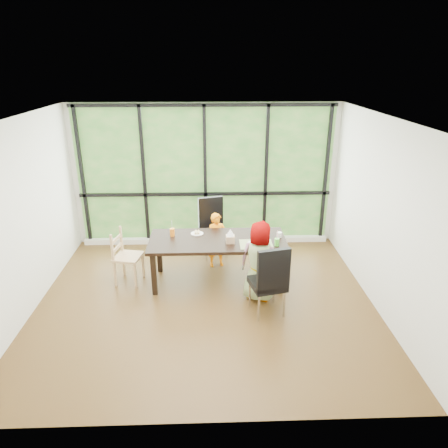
{
  "coord_description": "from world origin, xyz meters",
  "views": [
    {
      "loc": [
        0.09,
        -5.32,
        3.38
      ],
      "look_at": [
        0.3,
        0.5,
        1.05
      ],
      "focal_mm": 32.79,
      "sensor_mm": 36.0,
      "label": 1
    }
  ],
  "objects_px": {
    "chair_interior_leather": "(268,279)",
    "green_cup": "(277,242)",
    "chair_window_leather": "(214,229)",
    "child_toddler": "(217,240)",
    "tissue_box": "(230,239)",
    "orange_cup": "(172,232)",
    "child_older": "(261,261)",
    "plate_far": "(197,234)",
    "chair_end_beech": "(128,257)",
    "plate_near": "(255,244)",
    "dining_table": "(218,260)",
    "white_mug": "(279,235)"
  },
  "relations": [
    {
      "from": "chair_interior_leather",
      "to": "green_cup",
      "type": "height_order",
      "value": "chair_interior_leather"
    },
    {
      "from": "chair_window_leather",
      "to": "child_toddler",
      "type": "distance_m",
      "value": 0.4
    },
    {
      "from": "child_toddler",
      "to": "tissue_box",
      "type": "relative_size",
      "value": 7.16
    },
    {
      "from": "child_toddler",
      "to": "orange_cup",
      "type": "relative_size",
      "value": 7.63
    },
    {
      "from": "child_older",
      "to": "tissue_box",
      "type": "relative_size",
      "value": 9.14
    },
    {
      "from": "child_toddler",
      "to": "orange_cup",
      "type": "bearing_deg",
      "value": -166.84
    },
    {
      "from": "child_toddler",
      "to": "chair_interior_leather",
      "type": "bearing_deg",
      "value": -81.29
    },
    {
      "from": "tissue_box",
      "to": "plate_far",
      "type": "bearing_deg",
      "value": 145.72
    },
    {
      "from": "chair_end_beech",
      "to": "child_older",
      "type": "distance_m",
      "value": 2.16
    },
    {
      "from": "chair_window_leather",
      "to": "orange_cup",
      "type": "height_order",
      "value": "chair_window_leather"
    },
    {
      "from": "chair_end_beech",
      "to": "child_toddler",
      "type": "distance_m",
      "value": 1.54
    },
    {
      "from": "chair_interior_leather",
      "to": "orange_cup",
      "type": "height_order",
      "value": "chair_interior_leather"
    },
    {
      "from": "chair_interior_leather",
      "to": "plate_far",
      "type": "height_order",
      "value": "chair_interior_leather"
    },
    {
      "from": "plate_far",
      "to": "child_older",
      "type": "bearing_deg",
      "value": -38.07
    },
    {
      "from": "plate_far",
      "to": "plate_near",
      "type": "xyz_separation_m",
      "value": [
        0.9,
        -0.43,
        0.0
      ]
    },
    {
      "from": "dining_table",
      "to": "chair_end_beech",
      "type": "relative_size",
      "value": 2.4
    },
    {
      "from": "tissue_box",
      "to": "child_older",
      "type": "bearing_deg",
      "value": -42.11
    },
    {
      "from": "chair_end_beech",
      "to": "tissue_box",
      "type": "distance_m",
      "value": 1.68
    },
    {
      "from": "tissue_box",
      "to": "chair_end_beech",
      "type": "bearing_deg",
      "value": 174.4
    },
    {
      "from": "chair_window_leather",
      "to": "plate_far",
      "type": "xyz_separation_m",
      "value": [
        -0.28,
        -0.73,
        0.22
      ]
    },
    {
      "from": "chair_interior_leather",
      "to": "child_toddler",
      "type": "height_order",
      "value": "chair_interior_leather"
    },
    {
      "from": "dining_table",
      "to": "chair_window_leather",
      "type": "height_order",
      "value": "chair_window_leather"
    },
    {
      "from": "white_mug",
      "to": "chair_window_leather",
      "type": "bearing_deg",
      "value": 139.09
    },
    {
      "from": "green_cup",
      "to": "white_mug",
      "type": "bearing_deg",
      "value": 74.57
    },
    {
      "from": "chair_window_leather",
      "to": "tissue_box",
      "type": "relative_size",
      "value": 7.95
    },
    {
      "from": "chair_interior_leather",
      "to": "orange_cup",
      "type": "distance_m",
      "value": 1.8
    },
    {
      "from": "dining_table",
      "to": "plate_near",
      "type": "bearing_deg",
      "value": -19.44
    },
    {
      "from": "chair_interior_leather",
      "to": "plate_near",
      "type": "xyz_separation_m",
      "value": [
        -0.11,
        0.71,
        0.22
      ]
    },
    {
      "from": "child_toddler",
      "to": "white_mug",
      "type": "xyz_separation_m",
      "value": [
        0.99,
        -0.52,
        0.31
      ]
    },
    {
      "from": "green_cup",
      "to": "white_mug",
      "type": "xyz_separation_m",
      "value": [
        0.09,
        0.32,
        -0.02
      ]
    },
    {
      "from": "chair_interior_leather",
      "to": "white_mug",
      "type": "bearing_deg",
      "value": -121.21
    },
    {
      "from": "white_mug",
      "to": "tissue_box",
      "type": "height_order",
      "value": "tissue_box"
    },
    {
      "from": "chair_interior_leather",
      "to": "child_older",
      "type": "distance_m",
      "value": 0.4
    },
    {
      "from": "plate_far",
      "to": "white_mug",
      "type": "relative_size",
      "value": 2.44
    },
    {
      "from": "chair_end_beech",
      "to": "plate_near",
      "type": "height_order",
      "value": "chair_end_beech"
    },
    {
      "from": "child_older",
      "to": "plate_near",
      "type": "relative_size",
      "value": 5.44
    },
    {
      "from": "chair_interior_leather",
      "to": "plate_far",
      "type": "xyz_separation_m",
      "value": [
        -1.01,
        1.14,
        0.22
      ]
    },
    {
      "from": "chair_window_leather",
      "to": "chair_end_beech",
      "type": "relative_size",
      "value": 1.2
    },
    {
      "from": "chair_interior_leather",
      "to": "white_mug",
      "type": "distance_m",
      "value": 1.05
    },
    {
      "from": "child_toddler",
      "to": "tissue_box",
      "type": "xyz_separation_m",
      "value": [
        0.2,
        -0.7,
        0.32
      ]
    },
    {
      "from": "plate_far",
      "to": "plate_near",
      "type": "distance_m",
      "value": 1.0
    },
    {
      "from": "chair_end_beech",
      "to": "child_older",
      "type": "bearing_deg",
      "value": -93.55
    },
    {
      "from": "green_cup",
      "to": "tissue_box",
      "type": "distance_m",
      "value": 0.72
    },
    {
      "from": "child_older",
      "to": "plate_near",
      "type": "height_order",
      "value": "child_older"
    },
    {
      "from": "chair_window_leather",
      "to": "tissue_box",
      "type": "distance_m",
      "value": 1.15
    },
    {
      "from": "chair_end_beech",
      "to": "plate_near",
      "type": "bearing_deg",
      "value": -85.03
    },
    {
      "from": "chair_interior_leather",
      "to": "green_cup",
      "type": "bearing_deg",
      "value": -122.27
    },
    {
      "from": "chair_end_beech",
      "to": "green_cup",
      "type": "height_order",
      "value": "chair_end_beech"
    },
    {
      "from": "plate_near",
      "to": "chair_end_beech",
      "type": "bearing_deg",
      "value": 173.42
    },
    {
      "from": "chair_end_beech",
      "to": "orange_cup",
      "type": "height_order",
      "value": "chair_end_beech"
    }
  ]
}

